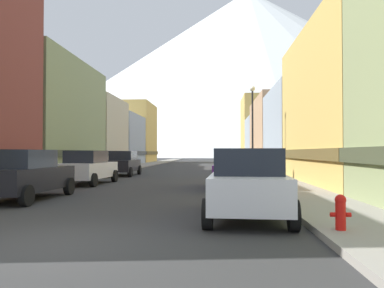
{
  "coord_description": "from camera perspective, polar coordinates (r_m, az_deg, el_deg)",
  "views": [
    {
      "loc": [
        2.99,
        -6.74,
        1.69
      ],
      "look_at": [
        0.74,
        28.79,
        2.47
      ],
      "focal_mm": 35.54,
      "sensor_mm": 36.0,
      "label": 1
    }
  ],
  "objects": [
    {
      "name": "fire_hydrant_near",
      "position": [
        8.19,
        21.39,
        -9.34
      ],
      "size": [
        0.4,
        0.22,
        0.7
      ],
      "color": "red",
      "rests_on": "sidewalk_right"
    },
    {
      "name": "storefront_left_4",
      "position": [
        52.59,
        -11.69,
        0.49
      ],
      "size": [
        7.11,
        10.53,
        6.8
      ],
      "color": "#99A5B2",
      "rests_on": "ground"
    },
    {
      "name": "storefront_left_2",
      "position": [
        32.35,
        -21.82,
        3.46
      ],
      "size": [
        7.07,
        12.74,
        8.92
      ],
      "color": "#8C9966",
      "rests_on": "ground"
    },
    {
      "name": "storefront_right_5",
      "position": [
        65.86,
        10.81,
        1.97
      ],
      "size": [
        7.75,
        10.14,
        11.11
      ],
      "color": "#D8B259",
      "rests_on": "ground"
    },
    {
      "name": "sidewalk_left",
      "position": [
        42.78,
        -8.86,
        -3.41
      ],
      "size": [
        2.5,
        100.0,
        0.15
      ],
      "primitive_type": "cube",
      "color": "gray",
      "rests_on": "ground"
    },
    {
      "name": "storefront_left_3",
      "position": [
        43.03,
        -16.37,
        1.39
      ],
      "size": [
        8.74,
        9.14,
        7.56
      ],
      "color": "beige",
      "rests_on": "ground"
    },
    {
      "name": "mountain_backdrop",
      "position": [
        273.52,
        8.49,
        10.59
      ],
      "size": [
        320.11,
        320.11,
        115.55
      ],
      "primitive_type": "cone",
      "color": "silver",
      "rests_on": "ground"
    },
    {
      "name": "sidewalk_right",
      "position": [
        41.89,
        8.1,
        -3.45
      ],
      "size": [
        2.5,
        100.0,
        0.15
      ],
      "primitive_type": "cube",
      "color": "gray",
      "rests_on": "ground"
    },
    {
      "name": "car_left_0",
      "position": [
        14.77,
        -23.81,
        -4.21
      ],
      "size": [
        2.13,
        4.43,
        1.78
      ],
      "color": "black",
      "rests_on": "ground"
    },
    {
      "name": "car_left_1",
      "position": [
        20.89,
        -15.38,
        -3.38
      ],
      "size": [
        2.24,
        4.48,
        1.78
      ],
      "color": "silver",
      "rests_on": "ground"
    },
    {
      "name": "storefront_right_3",
      "position": [
        45.0,
        14.39,
        1.43
      ],
      "size": [
        8.08,
        13.99,
        7.83
      ],
      "color": "tan",
      "rests_on": "ground"
    },
    {
      "name": "pedestrian_1",
      "position": [
        19.13,
        -25.3,
        -3.58
      ],
      "size": [
        0.36,
        0.36,
        1.58
      ],
      "color": "brown",
      "rests_on": "sidewalk_left"
    },
    {
      "name": "storefront_right_4",
      "position": [
        56.29,
        11.63,
        0.35
      ],
      "size": [
        6.94,
        8.81,
        6.74
      ],
      "color": "#99A5B2",
      "rests_on": "ground"
    },
    {
      "name": "car_right_0",
      "position": [
        9.95,
        8.33,
        -5.79
      ],
      "size": [
        2.25,
        4.49,
        1.78
      ],
      "color": "silver",
      "rests_on": "ground"
    },
    {
      "name": "pedestrian_0",
      "position": [
        22.61,
        11.94,
        -3.37
      ],
      "size": [
        0.36,
        0.36,
        1.52
      ],
      "color": "navy",
      "rests_on": "sidewalk_right"
    },
    {
      "name": "storefront_right_2",
      "position": [
        32.75,
        18.74,
        1.67
      ],
      "size": [
        8.35,
        10.51,
        6.91
      ],
      "color": "#99A5B2",
      "rests_on": "ground"
    },
    {
      "name": "streetlamp_right",
      "position": [
        24.96,
        9.07,
        4.04
      ],
      "size": [
        0.36,
        0.36,
        5.86
      ],
      "color": "black",
      "rests_on": "sidewalk_right"
    },
    {
      "name": "car_right_1",
      "position": [
        17.8,
        6.26,
        -3.79
      ],
      "size": [
        2.17,
        4.45,
        1.78
      ],
      "color": "#591E72",
      "rests_on": "ground"
    },
    {
      "name": "car_left_2",
      "position": [
        28.11,
        -10.36,
        -2.85
      ],
      "size": [
        2.11,
        4.42,
        1.78
      ],
      "color": "black",
      "rests_on": "ground"
    },
    {
      "name": "ground_plane",
      "position": [
        7.56,
        -20.39,
        -14.09
      ],
      "size": [
        400.0,
        400.0,
        0.0
      ],
      "primitive_type": "plane",
      "color": "#323232"
    },
    {
      "name": "storefront_left_5",
      "position": [
        63.36,
        -8.78,
        1.47
      ],
      "size": [
        6.52,
        10.55,
        9.72
      ],
      "color": "#D8B259",
      "rests_on": "ground"
    }
  ]
}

